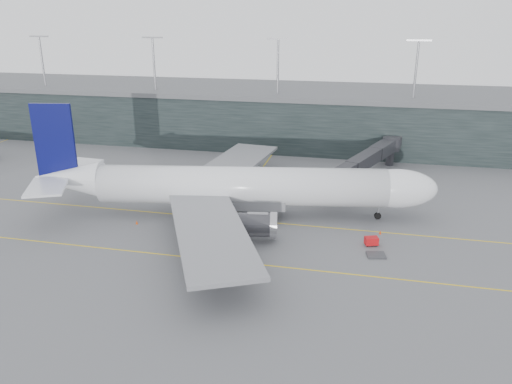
# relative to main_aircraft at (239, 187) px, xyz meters

# --- Properties ---
(ground) EXTENTS (320.00, 320.00, 0.00)m
(ground) POSITION_rel_main_aircraft_xyz_m (-7.17, 2.25, -5.77)
(ground) COLOR slate
(ground) RESTS_ON ground
(taxiline_a) EXTENTS (160.00, 0.25, 0.02)m
(taxiline_a) POSITION_rel_main_aircraft_xyz_m (-7.17, -1.75, -5.76)
(taxiline_a) COLOR yellow
(taxiline_a) RESTS_ON ground
(taxiline_b) EXTENTS (160.00, 0.25, 0.02)m
(taxiline_b) POSITION_rel_main_aircraft_xyz_m (-7.17, -17.75, -5.76)
(taxiline_b) COLOR yellow
(taxiline_b) RESTS_ON ground
(taxiline_lead_main) EXTENTS (0.25, 60.00, 0.02)m
(taxiline_lead_main) POSITION_rel_main_aircraft_xyz_m (-2.17, 22.25, -5.76)
(taxiline_lead_main) COLOR yellow
(taxiline_lead_main) RESTS_ON ground
(terminal) EXTENTS (240.00, 36.00, 29.00)m
(terminal) POSITION_rel_main_aircraft_xyz_m (-7.17, 60.25, 1.85)
(terminal) COLOR black
(terminal) RESTS_ON ground
(main_aircraft) EXTENTS (73.17, 68.00, 20.56)m
(main_aircraft) POSITION_rel_main_aircraft_xyz_m (0.00, 0.00, 0.00)
(main_aircraft) COLOR white
(main_aircraft) RESTS_ON ground
(jet_bridge) EXTENTS (19.12, 45.00, 6.95)m
(jet_bridge) POSITION_rel_main_aircraft_xyz_m (20.09, 25.58, -0.56)
(jet_bridge) COLOR #27272B
(jet_bridge) RESTS_ON ground
(gse_cart) EXTENTS (2.39, 1.91, 1.42)m
(gse_cart) POSITION_rel_main_aircraft_xyz_m (23.82, -7.35, -4.98)
(gse_cart) COLOR red
(gse_cart) RESTS_ON ground
(baggage_dolly) EXTENTS (3.19, 2.74, 0.28)m
(baggage_dolly) POSITION_rel_main_aircraft_xyz_m (24.59, -11.07, -5.60)
(baggage_dolly) COLOR #333438
(baggage_dolly) RESTS_ON ground
(uld_a) EXTENTS (2.35, 1.94, 2.04)m
(uld_a) POSITION_rel_main_aircraft_xyz_m (-12.99, 12.12, -4.70)
(uld_a) COLOR #333337
(uld_a) RESTS_ON ground
(uld_b) EXTENTS (2.58, 2.26, 2.02)m
(uld_b) POSITION_rel_main_aircraft_xyz_m (-9.85, 12.97, -4.71)
(uld_b) COLOR #333337
(uld_b) RESTS_ON ground
(uld_c) EXTENTS (1.93, 1.63, 1.61)m
(uld_c) POSITION_rel_main_aircraft_xyz_m (-8.16, 12.02, -4.92)
(uld_c) COLOR #333337
(uld_c) RESTS_ON ground
(cone_nose) EXTENTS (0.42, 0.42, 0.67)m
(cone_nose) POSITION_rel_main_aircraft_xyz_m (25.30, -2.57, -5.43)
(cone_nose) COLOR red
(cone_nose) RESTS_ON ground
(cone_wing_stbd) EXTENTS (0.43, 0.43, 0.69)m
(cone_wing_stbd) POSITION_rel_main_aircraft_xyz_m (1.03, -18.31, -5.43)
(cone_wing_stbd) COLOR #FF400E
(cone_wing_stbd) RESTS_ON ground
(cone_wing_port) EXTENTS (0.45, 0.45, 0.72)m
(cone_wing_port) POSITION_rel_main_aircraft_xyz_m (0.32, 14.88, -5.41)
(cone_wing_port) COLOR orange
(cone_wing_port) RESTS_ON ground
(cone_tail) EXTENTS (0.44, 0.44, 0.70)m
(cone_tail) POSITION_rel_main_aircraft_xyz_m (-16.97, -7.57, -5.42)
(cone_tail) COLOR #D0470B
(cone_tail) RESTS_ON ground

